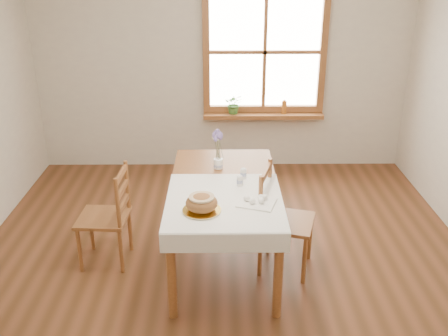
# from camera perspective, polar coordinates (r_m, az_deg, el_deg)

# --- Properties ---
(ground) EXTENTS (5.00, 5.00, 0.00)m
(ground) POSITION_cam_1_polar(r_m,az_deg,el_deg) (4.29, 0.04, -12.72)
(ground) COLOR brown
(ground) RESTS_ON ground
(room_walls) EXTENTS (4.60, 5.10, 2.65)m
(room_walls) POSITION_cam_1_polar(r_m,az_deg,el_deg) (3.56, 0.04, 10.03)
(room_walls) COLOR beige
(room_walls) RESTS_ON ground
(window) EXTENTS (1.46, 0.08, 1.46)m
(window) POSITION_cam_1_polar(r_m,az_deg,el_deg) (6.05, 4.67, 13.08)
(window) COLOR #95572E
(window) RESTS_ON ground
(window_sill) EXTENTS (1.46, 0.20, 0.05)m
(window_sill) POSITION_cam_1_polar(r_m,az_deg,el_deg) (6.17, 4.50, 6.01)
(window_sill) COLOR #95572E
(window_sill) RESTS_ON ground
(dining_table) EXTENTS (0.90, 1.60, 0.75)m
(dining_table) POSITION_cam_1_polar(r_m,az_deg,el_deg) (4.20, 0.00, -2.94)
(dining_table) COLOR #95572E
(dining_table) RESTS_ON ground
(table_linen) EXTENTS (0.91, 0.99, 0.01)m
(table_linen) POSITION_cam_1_polar(r_m,az_deg,el_deg) (3.89, 0.04, -3.74)
(table_linen) COLOR white
(table_linen) RESTS_ON dining_table
(chair_left) EXTENTS (0.45, 0.44, 0.89)m
(chair_left) POSITION_cam_1_polar(r_m,az_deg,el_deg) (4.44, -13.65, -5.38)
(chair_left) COLOR #95572E
(chair_left) RESTS_ON ground
(chair_right) EXTENTS (0.56, 0.54, 0.93)m
(chair_right) POSITION_cam_1_polar(r_m,az_deg,el_deg) (4.24, 7.21, -5.94)
(chair_right) COLOR #95572E
(chair_right) RESTS_ON ground
(bread_plate) EXTENTS (0.35, 0.35, 0.01)m
(bread_plate) POSITION_cam_1_polar(r_m,az_deg,el_deg) (3.73, -2.55, -4.87)
(bread_plate) COLOR silver
(bread_plate) RESTS_ON table_linen
(bread_loaf) EXTENTS (0.24, 0.24, 0.13)m
(bread_loaf) POSITION_cam_1_polar(r_m,az_deg,el_deg) (3.69, -2.57, -3.86)
(bread_loaf) COLOR #905F33
(bread_loaf) RESTS_ON bread_plate
(egg_napkin) EXTENTS (0.33, 0.31, 0.01)m
(egg_napkin) POSITION_cam_1_polar(r_m,az_deg,el_deg) (3.84, 3.75, -3.98)
(egg_napkin) COLOR white
(egg_napkin) RESTS_ON table_linen
(eggs) EXTENTS (0.26, 0.25, 0.05)m
(eggs) POSITION_cam_1_polar(r_m,az_deg,el_deg) (3.83, 3.76, -3.59)
(eggs) COLOR white
(eggs) RESTS_ON egg_napkin
(salt_shaker) EXTENTS (0.06, 0.06, 0.10)m
(salt_shaker) POSITION_cam_1_polar(r_m,az_deg,el_deg) (4.10, 1.82, -1.43)
(salt_shaker) COLOR silver
(salt_shaker) RESTS_ON table_linen
(pepper_shaker) EXTENTS (0.07, 0.07, 0.10)m
(pepper_shaker) POSITION_cam_1_polar(r_m,az_deg,el_deg) (4.23, 2.22, -0.60)
(pepper_shaker) COLOR silver
(pepper_shaker) RESTS_ON table_linen
(flower_vase) EXTENTS (0.09, 0.09, 0.09)m
(flower_vase) POSITION_cam_1_polar(r_m,az_deg,el_deg) (4.44, -0.65, 0.41)
(flower_vase) COLOR silver
(flower_vase) RESTS_ON dining_table
(lavender_bouquet) EXTENTS (0.14, 0.14, 0.27)m
(lavender_bouquet) POSITION_cam_1_polar(r_m,az_deg,el_deg) (4.37, -0.66, 2.57)
(lavender_bouquet) COLOR #655291
(lavender_bouquet) RESTS_ON flower_vase
(potted_plant) EXTENTS (0.24, 0.26, 0.19)m
(potted_plant) POSITION_cam_1_polar(r_m,az_deg,el_deg) (6.12, 1.16, 7.09)
(potted_plant) COLOR #3A6829
(potted_plant) RESTS_ON window_sill
(amber_bottle) EXTENTS (0.07, 0.07, 0.17)m
(amber_bottle) POSITION_cam_1_polar(r_m,az_deg,el_deg) (6.17, 6.88, 6.97)
(amber_bottle) COLOR #B36521
(amber_bottle) RESTS_ON window_sill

